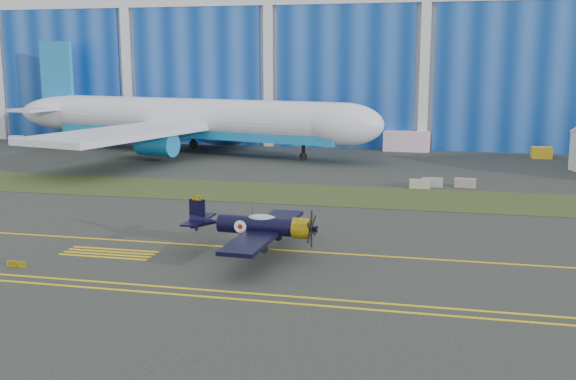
% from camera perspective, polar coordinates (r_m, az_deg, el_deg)
% --- Properties ---
extents(ground, '(260.00, 260.00, 0.00)m').
position_cam_1_polar(ground, '(47.59, 9.61, -3.98)').
color(ground, '#313632').
rests_on(ground, ground).
extents(grass_median, '(260.00, 10.00, 0.02)m').
position_cam_1_polar(grass_median, '(61.23, 10.34, -0.71)').
color(grass_median, '#475128').
rests_on(grass_median, ground).
extents(hangar, '(220.00, 45.70, 30.00)m').
position_cam_1_polar(hangar, '(117.86, 11.82, 11.93)').
color(hangar, silver).
rests_on(hangar, ground).
extents(taxiway_centreline, '(200.00, 0.20, 0.02)m').
position_cam_1_polar(taxiway_centreline, '(42.77, 9.24, -5.63)').
color(taxiway_centreline, yellow).
rests_on(taxiway_centreline, ground).
extents(edge_line_near, '(80.00, 0.20, 0.02)m').
position_cam_1_polar(edge_line_near, '(33.76, 8.22, -10.09)').
color(edge_line_near, yellow).
rests_on(edge_line_near, ground).
extents(edge_line_far, '(80.00, 0.20, 0.02)m').
position_cam_1_polar(edge_line_far, '(34.70, 8.35, -9.51)').
color(edge_line_far, yellow).
rests_on(edge_line_far, ground).
extents(hold_short_ladder, '(6.00, 2.40, 0.02)m').
position_cam_1_polar(hold_short_ladder, '(44.58, -14.89, -5.18)').
color(hold_short_ladder, yellow).
rests_on(hold_short_ladder, ground).
extents(guard_board_left, '(1.20, 0.15, 0.35)m').
position_cam_1_polar(guard_board_left, '(43.36, -22.01, -5.83)').
color(guard_board_left, yellow).
rests_on(guard_board_left, ground).
extents(warbird, '(9.92, 11.77, 3.36)m').
position_cam_1_polar(warbird, '(42.20, -2.68, -3.01)').
color(warbird, black).
rests_on(warbird, ground).
extents(jetliner, '(70.10, 63.48, 20.81)m').
position_cam_1_polar(jetliner, '(91.38, -8.21, 9.62)').
color(jetliner, silver).
rests_on(jetliner, ground).
extents(shipping_container, '(6.31, 2.76, 2.69)m').
position_cam_1_polar(shipping_container, '(94.40, 10.01, 4.08)').
color(shipping_container, '#F7CBE1').
rests_on(shipping_container, ground).
extents(tug, '(2.53, 1.64, 1.44)m').
position_cam_1_polar(tug, '(91.73, 20.67, 2.97)').
color(tug, yellow).
rests_on(tug, ground).
extents(cart, '(2.06, 1.37, 1.16)m').
position_cam_1_polar(cart, '(110.09, -22.02, 3.99)').
color(cart, silver).
rests_on(cart, ground).
extents(barrier_a, '(2.02, 0.66, 0.90)m').
position_cam_1_polar(barrier_a, '(66.26, 11.10, 0.51)').
color(barrier_a, '#A0A088').
rests_on(barrier_a, ground).
extents(barrier_b, '(2.04, 0.75, 0.90)m').
position_cam_1_polar(barrier_b, '(67.38, 12.12, 0.64)').
color(barrier_b, gray).
rests_on(barrier_b, ground).
extents(barrier_c, '(2.06, 0.87, 0.90)m').
position_cam_1_polar(barrier_c, '(67.82, 14.76, 0.58)').
color(barrier_c, gray).
rests_on(barrier_c, ground).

